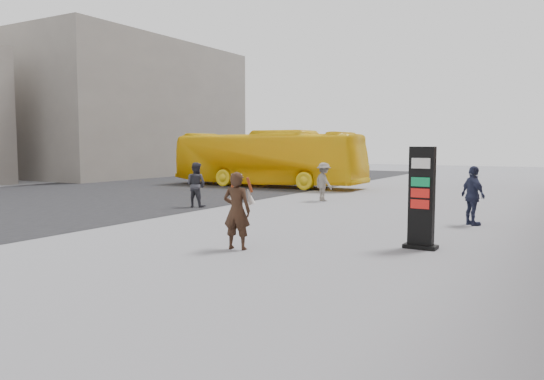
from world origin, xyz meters
The scene contains 9 objects.
ground centered at (0.00, 0.00, 0.00)m, with size 100.00×100.00×0.00m, color #9E9EA3.
road centered at (-13.00, 5.00, 0.00)m, with size 16.00×60.00×0.01m, color black.
bg_building_far centered at (-24.00, 20.00, 5.00)m, with size 10.00×18.00×10.00m, color gray.
info_pylon centered at (3.67, 1.57, 1.16)m, with size 0.75×0.39×2.32m.
woman centered at (0.10, -0.60, 0.90)m, with size 0.75×0.70×1.76m.
bus centered at (-8.44, 15.04, 1.55)m, with size 2.61×11.16×3.11m, color yellow.
pedestrian_a centered at (-5.78, 5.34, 0.84)m, with size 0.82×0.64×1.68m, color #34353C.
pedestrian_b centered at (-2.46, 9.61, 0.80)m, with size 1.04×0.60×1.60m, color slate.
pedestrian_c centered at (4.07, 5.80, 0.87)m, with size 1.02×0.43×1.74m, color #2A2F4C.
Camera 1 is at (6.75, -10.42, 2.38)m, focal length 35.00 mm.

